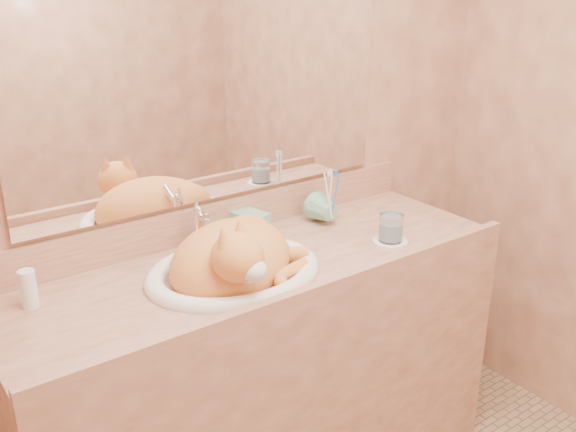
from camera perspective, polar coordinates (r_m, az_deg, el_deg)
wall_back at (r=2.07m, az=-6.85°, el=8.65°), size 2.40×0.02×2.50m
vanity_counter at (r=2.19m, az=-2.21°, el=-14.23°), size 1.60×0.55×0.85m
mirror at (r=2.03m, az=-6.85°, el=12.45°), size 1.30×0.02×0.80m
sink_basin at (r=1.87m, az=-4.89°, el=-2.91°), size 0.55×0.47×0.16m
faucet at (r=2.03m, az=-7.88°, el=-1.01°), size 0.06×0.12×0.16m
cat at (r=1.86m, az=-4.77°, el=-3.50°), size 0.51×0.47×0.23m
soap_dispenser at (r=2.10m, az=-2.18°, el=0.18°), size 0.10×0.10×0.18m
toothbrush_cup at (r=2.22m, az=3.89°, el=0.17°), size 0.10×0.10×0.10m
toothbrushes at (r=2.20m, az=3.94°, el=2.04°), size 0.03×0.03×0.21m
saucer at (r=2.13m, az=9.06°, el=-2.27°), size 0.12×0.12×0.01m
water_glass at (r=2.11m, az=9.14°, el=-1.00°), size 0.08×0.08×0.09m
lotion_bottle at (r=1.84m, az=-22.08°, el=-6.03°), size 0.04×0.04×0.11m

